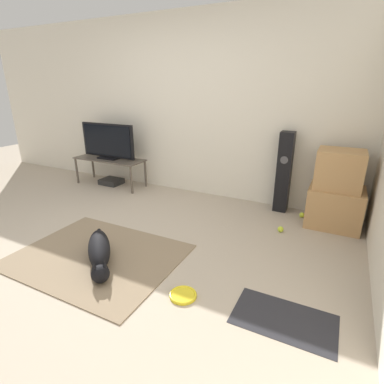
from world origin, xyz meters
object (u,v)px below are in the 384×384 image
at_px(cardboard_box_lower, 334,207).
at_px(tennis_ball_by_boxes, 302,215).
at_px(tv_stand, 110,161).
at_px(tv, 108,142).
at_px(cardboard_box_upper, 339,170).
at_px(game_console, 111,181).
at_px(frisbee, 183,295).
at_px(floor_speaker, 284,172).
at_px(dog, 99,251).
at_px(tennis_ball_near_speaker, 281,229).

relative_size(cardboard_box_lower, tennis_ball_by_boxes, 9.05).
height_order(tv_stand, tv, tv).
xyz_separation_m(cardboard_box_upper, game_console, (-3.41, 0.03, -0.64)).
bearing_deg(frisbee, cardboard_box_lower, 63.20).
height_order(cardboard_box_lower, tv_stand, cardboard_box_lower).
relative_size(frisbee, floor_speaker, 0.21).
relative_size(cardboard_box_upper, tennis_ball_by_boxes, 7.49).
distance_m(floor_speaker, tennis_ball_by_boxes, 0.59).
height_order(dog, game_console, dog).
xyz_separation_m(cardboard_box_lower, tv_stand, (-3.40, -0.01, 0.17)).
bearing_deg(tennis_ball_by_boxes, tennis_ball_near_speaker, -107.15).
bearing_deg(tv, tennis_ball_near_speaker, -9.08).
relative_size(cardboard_box_lower, floor_speaker, 0.57).
relative_size(cardboard_box_lower, game_console, 1.74).
height_order(frisbee, tennis_ball_near_speaker, tennis_ball_near_speaker).
xyz_separation_m(dog, cardboard_box_lower, (1.91, 1.88, 0.11)).
distance_m(frisbee, cardboard_box_lower, 2.19).
bearing_deg(dog, tennis_ball_by_boxes, 51.11).
relative_size(dog, frisbee, 3.33).
height_order(tennis_ball_near_speaker, game_console, game_console).
xyz_separation_m(cardboard_box_upper, tennis_ball_near_speaker, (-0.50, -0.46, -0.66)).
bearing_deg(floor_speaker, dog, -121.59).
relative_size(tv, tennis_ball_near_speaker, 15.18).
distance_m(frisbee, game_console, 3.14).
bearing_deg(tv, tennis_ball_by_boxes, 1.22).
distance_m(frisbee, tv_stand, 3.12).
xyz_separation_m(cardboard_box_lower, cardboard_box_upper, (-0.01, -0.00, 0.45)).
height_order(dog, frisbee, dog).
bearing_deg(cardboard_box_lower, cardboard_box_upper, -166.26).
bearing_deg(tv, floor_speaker, 3.86).
relative_size(frisbee, cardboard_box_lower, 0.37).
bearing_deg(dog, tv, 128.46).
distance_m(frisbee, cardboard_box_upper, 2.27).
height_order(frisbee, tv, tv).
bearing_deg(cardboard_box_lower, tv, -179.91).
xyz_separation_m(dog, cardboard_box_upper, (1.90, 1.87, 0.56)).
relative_size(floor_speaker, tennis_ball_by_boxes, 15.87).
bearing_deg(tennis_ball_by_boxes, cardboard_box_lower, -9.72).
relative_size(tv, tennis_ball_by_boxes, 15.18).
relative_size(dog, tv, 0.74).
bearing_deg(floor_speaker, cardboard_box_upper, -16.25).
distance_m(frisbee, tv, 3.18).
bearing_deg(tennis_ball_near_speaker, tv_stand, 170.97).
xyz_separation_m(tv_stand, tennis_ball_near_speaker, (2.89, -0.46, -0.37)).
bearing_deg(dog, tennis_ball_near_speaker, 45.22).
bearing_deg(tennis_ball_near_speaker, tv, 170.92).
bearing_deg(cardboard_box_upper, floor_speaker, 163.75).
bearing_deg(tennis_ball_near_speaker, dog, -134.78).
bearing_deg(cardboard_box_lower, tv_stand, -179.87).
bearing_deg(cardboard_box_lower, dog, -135.53).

